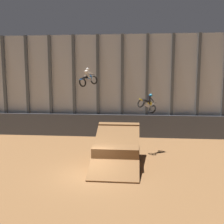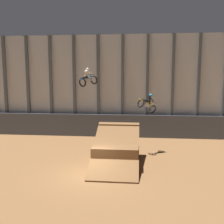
% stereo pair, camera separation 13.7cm
% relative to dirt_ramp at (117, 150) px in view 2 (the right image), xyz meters
% --- Properties ---
extents(ground_plane, '(60.00, 60.00, 0.00)m').
position_rel_dirt_ramp_xyz_m(ground_plane, '(-1.43, -2.90, -0.90)').
color(ground_plane, brown).
extents(arena_back_wall, '(32.00, 0.40, 10.45)m').
position_rel_dirt_ramp_xyz_m(arena_back_wall, '(-1.43, 8.73, 4.32)').
color(arena_back_wall, silver).
rests_on(arena_back_wall, ground_plane).
extents(lower_barrier, '(31.36, 0.20, 2.32)m').
position_rel_dirt_ramp_xyz_m(lower_barrier, '(-1.43, 7.93, 0.26)').
color(lower_barrier, '#474C56').
rests_on(lower_barrier, ground_plane).
extents(dirt_ramp, '(3.18, 5.81, 2.70)m').
position_rel_dirt_ramp_xyz_m(dirt_ramp, '(0.00, 0.00, 0.00)').
color(dirt_ramp, brown).
rests_on(dirt_ramp, ground_plane).
extents(rider_bike_left_air, '(1.43, 1.78, 1.54)m').
position_rel_dirt_ramp_xyz_m(rider_bike_left_air, '(-2.58, 2.51, 5.14)').
color(rider_bike_left_air, black).
extents(rider_bike_right_air, '(1.73, 1.66, 1.66)m').
position_rel_dirt_ramp_xyz_m(rider_bike_right_air, '(2.23, 2.56, 3.15)').
color(rider_bike_right_air, black).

